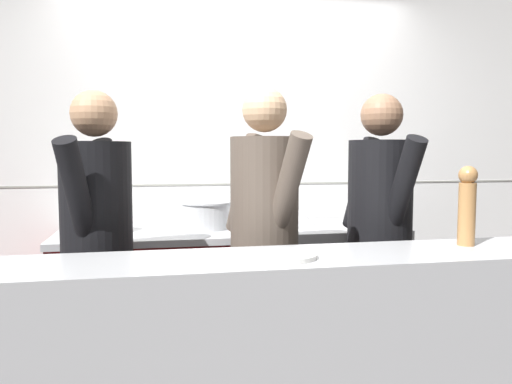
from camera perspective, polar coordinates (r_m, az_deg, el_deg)
name	(u,v)px	position (r m, az deg, el deg)	size (l,w,h in m)	color
wall_back_tiled	(240,163)	(3.60, -1.79, 3.33)	(8.00, 0.06, 2.60)	white
oven_range	(157,300)	(3.29, -11.25, -12.03)	(1.21, 0.71, 0.89)	maroon
prep_counter	(323,291)	(3.46, 7.67, -11.16)	(0.97, 0.65, 0.89)	#B7BABF
pass_counter	(281,374)	(2.16, 2.84, -20.07)	(2.68, 0.45, 0.97)	#B7BABF
stock_pot	(96,216)	(3.19, -17.83, -2.62)	(0.28, 0.28, 0.20)	beige
sauce_pot	(207,214)	(3.24, -5.65, -2.52)	(0.33, 0.33, 0.17)	#B7BABF
mixing_bowl_steel	(299,217)	(3.38, 4.88, -2.87)	(0.23, 0.23, 0.10)	#B7BABF
plated_dish_main	(285,256)	(1.98, 3.32, -7.26)	(0.25, 0.25, 0.02)	white
pepper_mill	(467,204)	(2.39, 22.98, -1.26)	(0.08, 0.08, 0.35)	#AD7A47
chef_head_cook	(97,245)	(2.55, -17.68, -5.76)	(0.42, 0.73, 1.67)	black
chef_sous	(264,237)	(2.55, 0.97, -5.15)	(0.44, 0.73, 1.70)	black
chef_line	(379,234)	(2.79, 13.91, -4.64)	(0.38, 0.74, 1.69)	black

